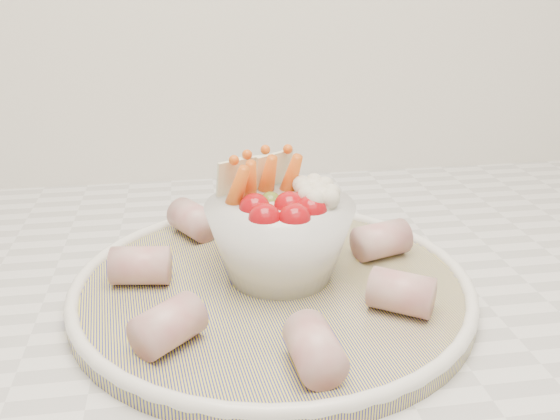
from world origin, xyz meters
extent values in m
cube|color=silver|center=(0.00, 1.45, 0.90)|extent=(2.04, 0.62, 0.04)
cylinder|color=navy|center=(-0.13, 1.41, 0.93)|extent=(0.40, 0.40, 0.01)
torus|color=white|center=(-0.13, 1.41, 0.94)|extent=(0.36, 0.36, 0.01)
sphere|color=#A50A10|center=(-0.14, 1.40, 1.00)|extent=(0.03, 0.03, 0.03)
sphere|color=#A50A10|center=(-0.12, 1.39, 1.00)|extent=(0.03, 0.03, 0.03)
sphere|color=#A50A10|center=(-0.10, 1.41, 1.00)|extent=(0.03, 0.03, 0.03)
sphere|color=#A50A10|center=(-0.15, 1.42, 1.00)|extent=(0.03, 0.03, 0.03)
sphere|color=#A50A10|center=(-0.12, 1.42, 1.00)|extent=(0.03, 0.03, 0.03)
sphere|color=#A50A10|center=(-0.10, 1.43, 1.00)|extent=(0.03, 0.03, 0.03)
sphere|color=#587125|center=(-0.13, 1.44, 1.00)|extent=(0.02, 0.02, 0.02)
cone|color=#E15A15|center=(-0.15, 1.45, 1.01)|extent=(0.02, 0.04, 0.06)
cone|color=#E15A15|center=(-0.13, 1.46, 1.01)|extent=(0.03, 0.05, 0.06)
cone|color=#E15A15|center=(-0.11, 1.46, 1.01)|extent=(0.03, 0.05, 0.06)
cone|color=#E15A15|center=(-0.16, 1.43, 1.01)|extent=(0.04, 0.05, 0.06)
sphere|color=beige|center=(-0.09, 1.44, 1.01)|extent=(0.03, 0.03, 0.03)
sphere|color=beige|center=(-0.09, 1.42, 1.01)|extent=(0.03, 0.03, 0.03)
cube|color=beige|center=(-0.14, 1.47, 1.02)|extent=(0.04, 0.02, 0.05)
cube|color=beige|center=(-0.12, 1.47, 1.02)|extent=(0.04, 0.03, 0.05)
cube|color=beige|center=(-0.16, 1.46, 1.02)|extent=(0.04, 0.03, 0.05)
cylinder|color=#AC4E50|center=(-0.02, 1.45, 0.95)|extent=(0.06, 0.05, 0.04)
cylinder|color=#AC4E50|center=(-0.09, 1.53, 0.95)|extent=(0.05, 0.06, 0.04)
cylinder|color=#AC4E50|center=(-0.20, 1.53, 0.95)|extent=(0.06, 0.06, 0.04)
cylinder|color=#AC4E50|center=(-0.25, 1.43, 0.95)|extent=(0.06, 0.04, 0.04)
cylinder|color=#AC4E50|center=(-0.22, 1.33, 0.95)|extent=(0.06, 0.06, 0.04)
cylinder|color=#AC4E50|center=(-0.12, 1.28, 0.95)|extent=(0.04, 0.05, 0.04)
cylinder|color=#AC4E50|center=(-0.03, 1.35, 0.95)|extent=(0.06, 0.06, 0.04)
camera|label=1|loc=(-0.20, 0.91, 1.21)|focal=40.00mm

